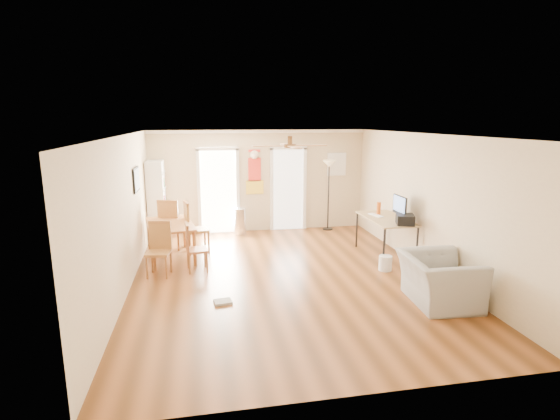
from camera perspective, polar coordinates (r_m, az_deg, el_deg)
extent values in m
plane|color=brown|center=(7.95, 0.80, -9.03)|extent=(7.00, 7.00, 0.00)
cube|color=red|center=(10.91, -3.42, 5.15)|extent=(0.46, 0.03, 1.10)
cube|color=white|center=(11.36, 7.59, 6.10)|extent=(0.50, 0.04, 0.60)
cube|color=black|center=(8.84, -18.69, 3.88)|extent=(0.04, 0.66, 0.48)
cylinder|color=silver|center=(10.79, -5.41, -1.53)|extent=(0.35, 0.35, 0.67)
cube|color=white|center=(9.38, 12.72, -0.68)|extent=(0.22, 0.43, 0.02)
cube|color=black|center=(8.73, 16.40, -1.22)|extent=(0.44, 0.47, 0.20)
cylinder|color=#D65813|center=(9.49, 13.07, 0.22)|extent=(0.11, 0.11, 0.27)
cylinder|color=silver|center=(8.51, 13.92, -6.91)|extent=(0.31, 0.31, 0.29)
cube|color=#A7A8A2|center=(6.97, -7.65, -12.09)|extent=(0.30, 0.25, 0.04)
imported|color=gray|center=(7.23, 20.49, -8.77)|extent=(1.12, 1.26, 0.77)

